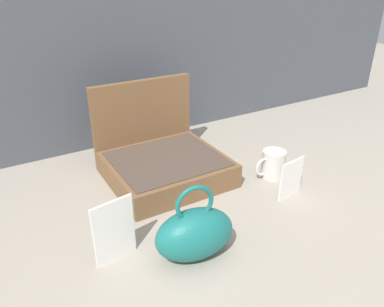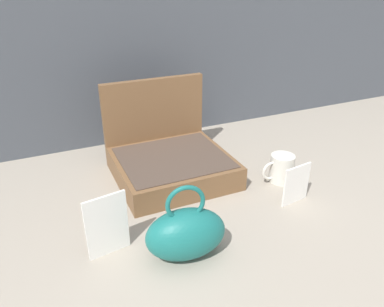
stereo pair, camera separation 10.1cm
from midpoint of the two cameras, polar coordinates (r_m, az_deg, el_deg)
name	(u,v)px [view 1 (the left image)]	position (r m, az deg, el deg)	size (l,w,h in m)	color
ground_plane	(183,209)	(1.12, -4.04, -8.64)	(6.00, 6.00, 0.00)	#9E9384
open_suitcase	(162,159)	(1.27, -6.97, -0.84)	(0.37, 0.36, 0.30)	brown
teal_pouch_handbag	(195,233)	(0.92, -2.84, -12.27)	(0.21, 0.14, 0.20)	#196B66
coffee_mug	(273,164)	(1.28, 10.14, -1.63)	(0.12, 0.08, 0.09)	silver
info_card_left	(114,231)	(0.93, -15.05, -11.57)	(0.11, 0.01, 0.17)	white
poster_card_right	(291,179)	(1.17, 12.66, -3.86)	(0.10, 0.01, 0.12)	white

